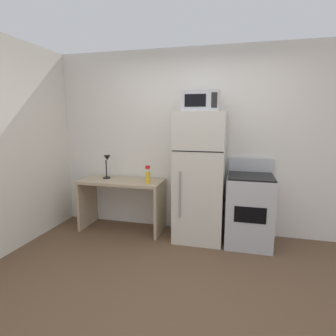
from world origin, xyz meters
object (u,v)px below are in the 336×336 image
at_px(desk_lamp, 107,163).
at_px(spray_bottle, 148,176).
at_px(microwave, 201,101).
at_px(desk, 122,195).
at_px(refrigerator, 200,177).
at_px(oven_range, 249,209).

relative_size(desk_lamp, spray_bottle, 1.42).
bearing_deg(desk_lamp, microwave, -4.13).
bearing_deg(desk_lamp, desk, -11.05).
xyz_separation_m(refrigerator, oven_range, (0.65, -0.00, -0.39)).
xyz_separation_m(desk_lamp, oven_range, (2.05, -0.08, -0.52)).
height_order(desk, desk_lamp, desk_lamp).
bearing_deg(refrigerator, oven_range, -0.28).
height_order(desk_lamp, oven_range, desk_lamp).
relative_size(desk_lamp, refrigerator, 0.21).
distance_m(spray_bottle, oven_range, 1.42).
relative_size(desk_lamp, oven_range, 0.32).
bearing_deg(oven_range, desk_lamp, 177.69).
height_order(refrigerator, oven_range, refrigerator).
relative_size(refrigerator, oven_range, 1.57).
height_order(desk, refrigerator, refrigerator).
bearing_deg(spray_bottle, microwave, 3.05).
distance_m(desk_lamp, oven_range, 2.12).
bearing_deg(spray_bottle, refrigerator, 4.75).
height_order(spray_bottle, microwave, microwave).
bearing_deg(desk_lamp, spray_bottle, -11.45).
distance_m(microwave, oven_range, 1.53).
height_order(spray_bottle, oven_range, oven_range).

